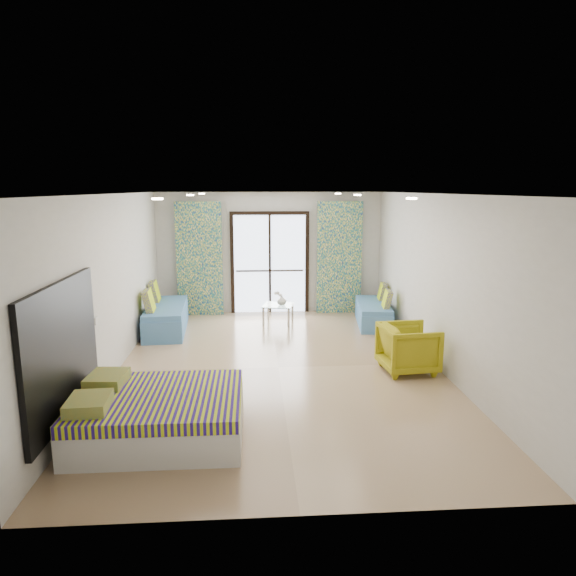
{
  "coord_description": "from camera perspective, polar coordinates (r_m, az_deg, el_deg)",
  "views": [
    {
      "loc": [
        -0.38,
        -7.7,
        2.79
      ],
      "look_at": [
        0.2,
        0.65,
        1.15
      ],
      "focal_mm": 32.0,
      "sensor_mm": 36.0,
      "label": 1
    }
  ],
  "objects": [
    {
      "name": "floor",
      "position": [
        8.2,
        -1.08,
        -8.8
      ],
      "size": [
        5.0,
        7.5,
        0.01
      ],
      "primitive_type": null,
      "color": "#9D7E5D",
      "rests_on": "ground"
    },
    {
      "name": "ceiling",
      "position": [
        7.71,
        -1.16,
        10.42
      ],
      "size": [
        5.0,
        7.5,
        0.01
      ],
      "primitive_type": null,
      "color": "silver",
      "rests_on": "ground"
    },
    {
      "name": "wall_back",
      "position": [
        11.55,
        -2.05,
        3.91
      ],
      "size": [
        5.0,
        0.01,
        2.7
      ],
      "primitive_type": null,
      "color": "silver",
      "rests_on": "ground"
    },
    {
      "name": "wall_front",
      "position": [
        4.22,
        1.45,
        -8.82
      ],
      "size": [
        5.0,
        0.01,
        2.7
      ],
      "primitive_type": null,
      "color": "silver",
      "rests_on": "ground"
    },
    {
      "name": "wall_left",
      "position": [
        8.12,
        -19.03,
        0.26
      ],
      "size": [
        0.01,
        7.5,
        2.7
      ],
      "primitive_type": null,
      "color": "silver",
      "rests_on": "ground"
    },
    {
      "name": "wall_right",
      "position": [
        8.35,
        16.29,
        0.71
      ],
      "size": [
        0.01,
        7.5,
        2.7
      ],
      "primitive_type": null,
      "color": "silver",
      "rests_on": "ground"
    },
    {
      "name": "balcony_door",
      "position": [
        11.53,
        -2.04,
        3.44
      ],
      "size": [
        1.76,
        0.08,
        2.28
      ],
      "color": "black",
      "rests_on": "floor"
    },
    {
      "name": "balcony_rail",
      "position": [
        11.58,
        -2.03,
        1.94
      ],
      "size": [
        1.52,
        0.03,
        0.04
      ],
      "primitive_type": "cube",
      "color": "#595451",
      "rests_on": "balcony_door"
    },
    {
      "name": "curtain_left",
      "position": [
        11.44,
        -9.81,
        3.18
      ],
      "size": [
        1.0,
        0.1,
        2.5
      ],
      "primitive_type": "cube",
      "color": "white",
      "rests_on": "floor"
    },
    {
      "name": "curtain_right",
      "position": [
        11.54,
        5.72,
        3.36
      ],
      "size": [
        1.0,
        0.1,
        2.5
      ],
      "primitive_type": "cube",
      "color": "white",
      "rests_on": "floor"
    },
    {
      "name": "downlight_a",
      "position": [
        5.79,
        -14.31,
        9.58
      ],
      "size": [
        0.12,
        0.12,
        0.02
      ],
      "primitive_type": "cylinder",
      "color": "#FFE0B2",
      "rests_on": "ceiling"
    },
    {
      "name": "downlight_b",
      "position": [
        5.97,
        13.57,
        9.65
      ],
      "size": [
        0.12,
        0.12,
        0.02
      ],
      "primitive_type": "cylinder",
      "color": "#FFE0B2",
      "rests_on": "ceiling"
    },
    {
      "name": "downlight_c",
      "position": [
        8.76,
        -10.81,
        10.11
      ],
      "size": [
        0.12,
        0.12,
        0.02
      ],
      "primitive_type": "cylinder",
      "color": "#FFE0B2",
      "rests_on": "ceiling"
    },
    {
      "name": "downlight_d",
      "position": [
        8.88,
        7.72,
        10.22
      ],
      "size": [
        0.12,
        0.12,
        0.02
      ],
      "primitive_type": "cylinder",
      "color": "#FFE0B2",
      "rests_on": "ceiling"
    },
    {
      "name": "downlight_e",
      "position": [
        10.75,
        -9.56,
        10.29
      ],
      "size": [
        0.12,
        0.12,
        0.02
      ],
      "primitive_type": "cylinder",
      "color": "#FFE0B2",
      "rests_on": "ceiling"
    },
    {
      "name": "downlight_f",
      "position": [
        10.85,
        5.58,
        10.4
      ],
      "size": [
        0.12,
        0.12,
        0.02
      ],
      "primitive_type": "cylinder",
      "color": "#FFE0B2",
      "rests_on": "ceiling"
    },
    {
      "name": "headboard",
      "position": [
        6.14,
        -23.74,
        -6.33
      ],
      "size": [
        0.06,
        2.1,
        1.5
      ],
      "primitive_type": "cube",
      "color": "black",
      "rests_on": "floor"
    },
    {
      "name": "switch_plate",
      "position": [
        7.28,
        -20.55,
        -3.44
      ],
      "size": [
        0.02,
        0.1,
        0.1
      ],
      "primitive_type": "cube",
      "color": "silver",
      "rests_on": "wall_left"
    },
    {
      "name": "bed",
      "position": [
        6.16,
        -14.25,
        -13.47
      ],
      "size": [
        1.84,
        1.5,
        0.64
      ],
      "color": "silver",
      "rests_on": "floor"
    },
    {
      "name": "daybed_left",
      "position": [
        10.41,
        -13.46,
        -3.12
      ],
      "size": [
        0.85,
        1.93,
        0.93
      ],
      "rotation": [
        0.0,
        0.0,
        0.06
      ],
      "color": "#4A7DB2",
      "rests_on": "floor"
    },
    {
      "name": "daybed_right",
      "position": [
        10.8,
        9.52,
        -2.69
      ],
      "size": [
        0.82,
        1.68,
        0.8
      ],
      "rotation": [
        0.0,
        0.0,
        -0.12
      ],
      "color": "#4A7DB2",
      "rests_on": "floor"
    },
    {
      "name": "coffee_table",
      "position": [
        10.69,
        -1.11,
        -2.09
      ],
      "size": [
        0.72,
        0.72,
        0.69
      ],
      "rotation": [
        0.0,
        0.0,
        -0.23
      ],
      "color": "silver",
      "rests_on": "floor"
    },
    {
      "name": "vase",
      "position": [
        10.64,
        -0.7,
        -1.36
      ],
      "size": [
        0.23,
        0.23,
        0.2
      ],
      "primitive_type": "imported",
      "rotation": [
        0.0,
        0.0,
        -0.15
      ],
      "color": "white",
      "rests_on": "coffee_table"
    },
    {
      "name": "armchair",
      "position": [
        8.12,
        13.24,
        -6.28
      ],
      "size": [
        0.81,
        0.85,
        0.81
      ],
      "primitive_type": "imported",
      "rotation": [
        0.0,
        0.0,
        1.66
      ],
      "color": "#A8A015",
      "rests_on": "floor"
    }
  ]
}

